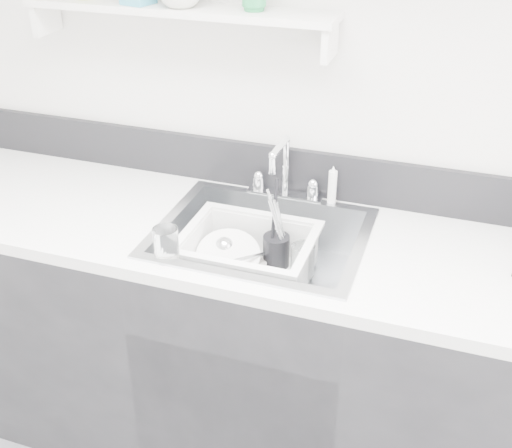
% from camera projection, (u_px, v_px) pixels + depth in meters
% --- Properties ---
extents(room_shell, '(3.50, 3.00, 2.60)m').
position_uv_depth(room_shell, '(87.00, 51.00, 0.93)').
color(room_shell, silver).
rests_on(room_shell, ground).
extents(counter_run, '(3.20, 0.62, 0.92)m').
position_uv_depth(counter_run, '(261.00, 348.00, 2.20)').
color(counter_run, black).
rests_on(counter_run, ground).
extents(backsplash, '(3.20, 0.02, 0.16)m').
position_uv_depth(backsplash, '(289.00, 170.00, 2.17)').
color(backsplash, black).
rests_on(backsplash, counter_run).
extents(sink, '(0.64, 0.52, 0.20)m').
position_uv_depth(sink, '(261.00, 258.00, 2.01)').
color(sink, silver).
rests_on(sink, counter_run).
extents(faucet, '(0.26, 0.18, 0.23)m').
position_uv_depth(faucet, '(285.00, 182.00, 2.14)').
color(faucet, silver).
rests_on(faucet, counter_run).
extents(side_sprayer, '(0.03, 0.03, 0.14)m').
position_uv_depth(side_sprayer, '(332.00, 185.00, 2.10)').
color(side_sprayer, white).
rests_on(side_sprayer, counter_run).
extents(wall_shelf, '(1.00, 0.16, 0.12)m').
position_uv_depth(wall_shelf, '(178.00, 12.00, 1.96)').
color(wall_shelf, silver).
rests_on(wall_shelf, room_shell).
extents(wash_tub, '(0.42, 0.35, 0.16)m').
position_uv_depth(wash_tub, '(248.00, 257.00, 2.01)').
color(wash_tub, white).
rests_on(wash_tub, sink).
extents(plate_stack, '(0.25, 0.24, 0.10)m').
position_uv_depth(plate_stack, '(231.00, 263.00, 2.06)').
color(plate_stack, white).
rests_on(plate_stack, wash_tub).
extents(utensil_cup, '(0.09, 0.09, 0.29)m').
position_uv_depth(utensil_cup, '(276.00, 248.00, 2.06)').
color(utensil_cup, black).
rests_on(utensil_cup, wash_tub).
extents(ladle, '(0.28, 0.21, 0.08)m').
position_uv_depth(ladle, '(238.00, 260.00, 2.05)').
color(ladle, silver).
rests_on(ladle, wash_tub).
extents(tumbler_in_tub, '(0.10, 0.10, 0.11)m').
position_uv_depth(tumbler_in_tub, '(303.00, 260.00, 2.02)').
color(tumbler_in_tub, white).
rests_on(tumbler_in_tub, wash_tub).
extents(tumbler_counter, '(0.09, 0.09, 0.10)m').
position_uv_depth(tumbler_counter, '(166.00, 244.00, 1.82)').
color(tumbler_counter, white).
rests_on(tumbler_counter, counter_run).
extents(bowl_small, '(0.12, 0.12, 0.04)m').
position_uv_depth(bowl_small, '(277.00, 291.00, 1.94)').
color(bowl_small, white).
rests_on(bowl_small, wash_tub).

